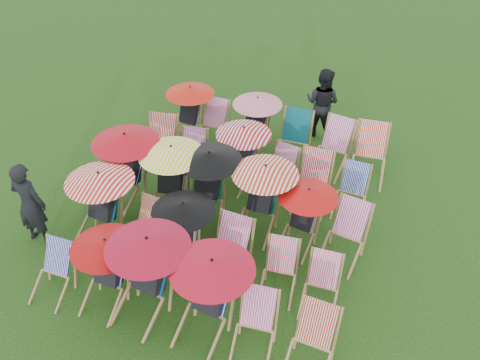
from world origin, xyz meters
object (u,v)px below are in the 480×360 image
(deckchair_29, at_px, (370,155))
(person_rear, at_px, (322,103))
(deckchair_5, at_px, (311,346))
(deckchair_0, at_px, (51,273))
(person_left, at_px, (30,204))

(deckchair_29, bearing_deg, person_rear, 132.03)
(deckchair_5, height_order, person_rear, person_rear)
(deckchair_0, height_order, person_left, person_left)
(deckchair_0, height_order, deckchair_29, deckchair_29)
(deckchair_5, relative_size, person_left, 0.57)
(person_left, bearing_deg, deckchair_29, -143.41)
(person_left, bearing_deg, deckchair_5, 170.87)
(deckchair_0, bearing_deg, deckchair_5, 1.61)
(deckchair_5, distance_m, person_left, 5.06)
(deckchair_29, bearing_deg, deckchair_5, -95.30)
(person_left, xyz_separation_m, person_rear, (3.76, 4.89, -0.02))
(deckchair_0, relative_size, person_left, 0.51)
(deckchair_5, distance_m, person_rear, 5.81)
(deckchair_5, height_order, deckchair_29, deckchair_29)
(person_left, height_order, person_rear, person_left)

